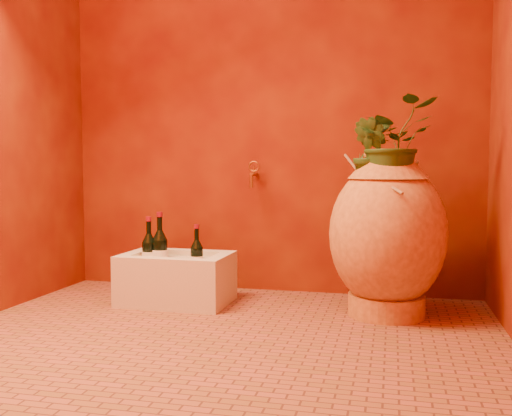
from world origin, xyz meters
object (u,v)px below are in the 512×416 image
(stone_basin, at_px, (177,279))
(wall_tap, at_px, (253,173))
(amphora, at_px, (387,234))
(wine_bottle_b, at_px, (149,254))
(wine_bottle_c, at_px, (197,259))
(wine_bottle_a, at_px, (160,253))

(stone_basin, relative_size, wall_tap, 3.75)
(amphora, bearing_deg, wine_bottle_b, 179.52)
(stone_basin, height_order, wine_bottle_c, wine_bottle_c)
(amphora, bearing_deg, wall_tap, 154.25)
(amphora, xyz_separation_m, wine_bottle_c, (-1.01, -0.00, -0.16))
(wine_bottle_c, bearing_deg, amphora, 0.12)
(amphora, distance_m, wine_bottle_b, 1.31)
(stone_basin, height_order, wine_bottle_a, wine_bottle_a)
(stone_basin, bearing_deg, wine_bottle_a, 175.28)
(wine_bottle_a, xyz_separation_m, wine_bottle_c, (0.22, -0.02, -0.02))
(wine_bottle_b, distance_m, wall_tap, 0.78)
(wine_bottle_a, bearing_deg, wall_tap, 39.19)
(wine_bottle_b, bearing_deg, amphora, -0.48)
(wine_bottle_a, bearing_deg, wine_bottle_b, -176.83)
(wine_bottle_a, xyz_separation_m, wine_bottle_b, (-0.06, -0.00, -0.01))
(amphora, xyz_separation_m, stone_basin, (-1.13, 0.01, -0.29))
(stone_basin, relative_size, wine_bottle_c, 2.03)
(wine_bottle_c, relative_size, wall_tap, 1.85)
(wine_bottle_c, bearing_deg, wine_bottle_b, 177.41)
(amphora, distance_m, wall_tap, 0.92)
(wine_bottle_b, xyz_separation_m, wine_bottle_c, (0.29, -0.01, -0.01))
(amphora, relative_size, stone_basin, 1.42)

